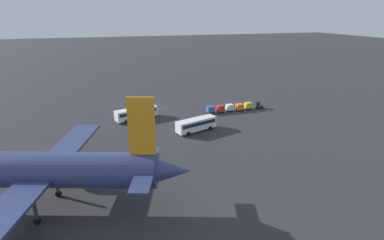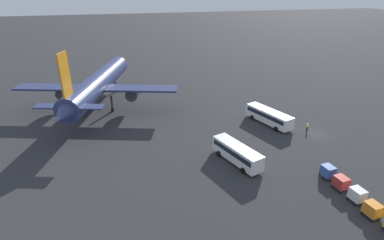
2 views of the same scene
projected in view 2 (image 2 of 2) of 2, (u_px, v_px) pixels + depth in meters
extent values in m
plane|color=#2D2D30|center=(317.00, 134.00, 61.02)|extent=(600.00, 600.00, 0.00)
cylinder|color=navy|center=(98.00, 83.00, 71.01)|extent=(35.43, 15.81, 4.99)
cone|color=navy|center=(120.00, 64.00, 88.37)|extent=(6.69, 6.21, 4.74)
cone|color=navy|center=(63.00, 115.00, 53.41)|extent=(7.57, 6.29, 4.49)
cube|color=navy|center=(51.00, 87.00, 70.06)|extent=(9.49, 17.02, 0.44)
cube|color=navy|center=(142.00, 88.00, 69.22)|extent=(9.49, 17.02, 0.44)
cube|color=orange|center=(65.00, 75.00, 53.73)|extent=(3.50, 1.45, 7.99)
cube|color=navy|center=(69.00, 107.00, 55.87)|extent=(6.40, 13.12, 0.28)
cylinder|color=#38383D|center=(65.00, 92.00, 71.60)|extent=(4.92, 3.94, 2.75)
cylinder|color=#38383D|center=(133.00, 93.00, 70.94)|extent=(4.92, 3.94, 2.75)
cylinder|color=#38383D|center=(115.00, 85.00, 84.21)|extent=(0.50, 0.50, 3.99)
cylinder|color=black|center=(116.00, 90.00, 84.85)|extent=(1.01, 0.75, 0.90)
cylinder|color=#38383D|center=(85.00, 103.00, 71.36)|extent=(0.50, 0.50, 3.99)
cylinder|color=black|center=(86.00, 109.00, 72.00)|extent=(1.01, 0.75, 0.90)
cylinder|color=#38383D|center=(112.00, 104.00, 71.10)|extent=(0.50, 0.50, 3.99)
cylinder|color=black|center=(113.00, 110.00, 71.74)|extent=(1.01, 0.75, 0.90)
cube|color=white|center=(269.00, 116.00, 64.86)|extent=(11.72, 6.08, 2.62)
cube|color=#192333|center=(269.00, 114.00, 64.67)|extent=(10.86, 5.84, 0.84)
cylinder|color=black|center=(252.00, 117.00, 67.36)|extent=(1.04, 0.59, 1.00)
cylinder|color=black|center=(261.00, 115.00, 68.80)|extent=(1.04, 0.59, 1.00)
cylinder|color=black|center=(276.00, 129.00, 61.96)|extent=(1.04, 0.59, 1.00)
cylinder|color=black|center=(285.00, 126.00, 63.40)|extent=(1.04, 0.59, 1.00)
cube|color=white|center=(237.00, 153.00, 50.60)|extent=(10.62, 5.62, 2.67)
cube|color=#192333|center=(237.00, 150.00, 50.41)|extent=(9.84, 5.42, 0.85)
cylinder|color=black|center=(219.00, 154.00, 52.88)|extent=(1.04, 0.59, 1.00)
cylinder|color=black|center=(231.00, 149.00, 54.26)|extent=(1.04, 0.59, 1.00)
cylinder|color=black|center=(243.00, 171.00, 48.00)|extent=(1.04, 0.59, 1.00)
cylinder|color=black|center=(256.00, 165.00, 49.39)|extent=(1.04, 0.59, 1.00)
cylinder|color=#1E1E2D|center=(307.00, 129.00, 62.23)|extent=(0.32, 0.32, 0.85)
cylinder|color=yellow|center=(308.00, 125.00, 61.92)|extent=(0.38, 0.38, 0.65)
sphere|color=tan|center=(308.00, 123.00, 61.74)|extent=(0.24, 0.24, 0.24)
cylinder|color=black|center=(383.00, 228.00, 37.05)|extent=(0.37, 0.15, 0.36)
cube|color=#38383D|center=(371.00, 214.00, 39.03)|extent=(2.12, 1.83, 0.10)
cube|color=orange|center=(373.00, 209.00, 38.68)|extent=(2.02, 1.74, 1.60)
cylinder|color=black|center=(362.00, 213.00, 39.58)|extent=(0.37, 0.15, 0.36)
cylinder|color=black|center=(369.00, 211.00, 39.98)|extent=(0.37, 0.15, 0.36)
cylinder|color=black|center=(372.00, 221.00, 38.28)|extent=(0.37, 0.15, 0.36)
cylinder|color=black|center=(379.00, 218.00, 38.67)|extent=(0.37, 0.15, 0.36)
cube|color=#38383D|center=(356.00, 199.00, 41.75)|extent=(2.12, 1.83, 0.10)
cube|color=silver|center=(357.00, 194.00, 41.40)|extent=(2.02, 1.74, 1.60)
cylinder|color=black|center=(348.00, 198.00, 42.30)|extent=(0.37, 0.15, 0.36)
cylinder|color=black|center=(355.00, 196.00, 42.69)|extent=(0.37, 0.15, 0.36)
cylinder|color=black|center=(357.00, 205.00, 40.99)|extent=(0.37, 0.15, 0.36)
cylinder|color=black|center=(364.00, 203.00, 41.39)|extent=(0.37, 0.15, 0.36)
cube|color=#38383D|center=(340.00, 187.00, 44.34)|extent=(2.12, 1.83, 0.10)
cube|color=#B72D28|center=(341.00, 182.00, 43.99)|extent=(2.02, 1.74, 1.60)
cylinder|color=black|center=(332.00, 186.00, 44.89)|extent=(0.37, 0.15, 0.36)
cylinder|color=black|center=(339.00, 184.00, 45.28)|extent=(0.37, 0.15, 0.36)
cylinder|color=black|center=(340.00, 192.00, 43.58)|extent=(0.37, 0.15, 0.36)
cylinder|color=black|center=(347.00, 190.00, 43.98)|extent=(0.37, 0.15, 0.36)
cube|color=#38383D|center=(327.00, 175.00, 46.99)|extent=(2.12, 1.83, 0.10)
cube|color=#33569E|center=(328.00, 171.00, 46.64)|extent=(2.02, 1.74, 1.60)
cylinder|color=black|center=(320.00, 175.00, 47.54)|extent=(0.37, 0.15, 0.36)
cylinder|color=black|center=(326.00, 173.00, 47.94)|extent=(0.37, 0.15, 0.36)
cylinder|color=black|center=(327.00, 180.00, 46.24)|extent=(0.37, 0.15, 0.36)
cylinder|color=black|center=(333.00, 178.00, 46.63)|extent=(0.37, 0.15, 0.36)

